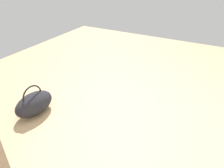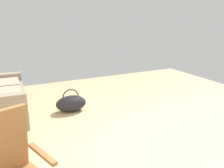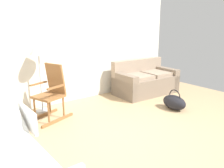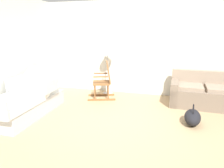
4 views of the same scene
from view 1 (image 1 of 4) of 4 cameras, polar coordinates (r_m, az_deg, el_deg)
name	(u,v)px [view 1 (image 1 of 4)]	position (r m, az deg, el deg)	size (l,w,h in m)	color
ground_plane	(147,120)	(2.87, 9.61, -9.57)	(6.99, 6.99, 0.00)	tan
duffel_bag	(34,103)	(3.05, -20.44, -4.99)	(0.36, 0.58, 0.43)	black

